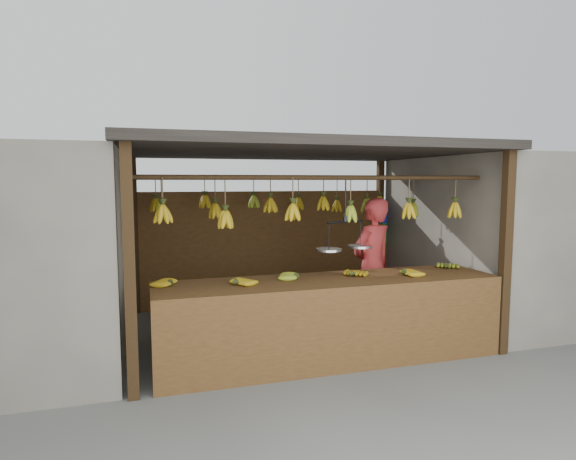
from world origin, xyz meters
name	(u,v)px	position (x,y,z in m)	size (l,w,h in m)	color
ground	(295,330)	(0.00, 0.00, 0.00)	(80.00, 80.00, 0.00)	#5B5B57
stall	(287,180)	(0.00, 0.33, 1.97)	(4.30, 3.30, 2.40)	black
neighbor_right	(521,235)	(3.60, 0.00, 1.15)	(3.00, 3.00, 2.30)	slate
counter	(334,299)	(0.05, -1.23, 0.71)	(3.77, 0.86, 0.96)	#563719
hanging_bananas	(296,208)	(0.01, 0.00, 1.62)	(3.60, 2.24, 0.39)	#B69013
balance_scale	(345,244)	(0.27, -1.00, 1.26)	(0.72, 0.42, 0.80)	black
vendor	(372,265)	(0.94, -0.34, 0.87)	(0.64, 0.42, 1.75)	#BF3333
bag_bundles	(380,238)	(1.94, 1.35, 1.01)	(0.08, 0.26, 1.17)	#1426BF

